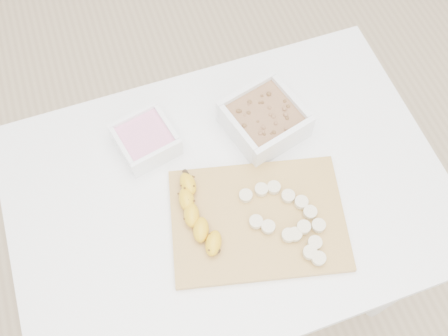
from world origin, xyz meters
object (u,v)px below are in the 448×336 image
object	(u,v)px
bowl_yogurt	(146,139)
bowl_granola	(264,119)
banana	(198,216)
table	(228,206)
cutting_board	(258,220)

from	to	relation	value
bowl_yogurt	bowl_granola	distance (m)	0.28
bowl_yogurt	banana	distance (m)	0.23
table	bowl_yogurt	distance (m)	0.26
cutting_board	banana	world-z (taller)	banana
table	cutting_board	xyz separation A→B (m)	(0.04, -0.09, 0.10)
bowl_yogurt	banana	xyz separation A→B (m)	(0.06, -0.22, 0.00)
table	bowl_yogurt	xyz separation A→B (m)	(-0.14, 0.18, 0.13)
banana	bowl_granola	bearing A→B (deg)	46.49
cutting_board	table	bearing A→B (deg)	112.38
cutting_board	banana	size ratio (longest dim) A/B	1.94
table	bowl_yogurt	size ratio (longest dim) A/B	6.53
bowl_yogurt	cutting_board	world-z (taller)	bowl_yogurt
cutting_board	banana	xyz separation A→B (m)	(-0.12, 0.04, 0.02)
table	bowl_granola	distance (m)	0.23
bowl_yogurt	bowl_granola	bearing A→B (deg)	-9.22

